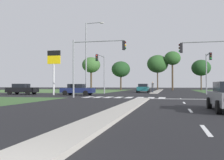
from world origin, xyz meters
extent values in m
plane|color=black|center=(0.00, 30.00, 0.00)|extent=(200.00, 200.00, 0.00)
cube|color=#476B38|center=(-25.50, 54.50, 0.00)|extent=(35.00, 35.00, 0.01)
cube|color=#ADA89E|center=(0.00, 11.00, 0.07)|extent=(1.20, 22.00, 0.14)
cube|color=gray|center=(0.00, 55.00, 0.07)|extent=(1.20, 36.00, 0.14)
cube|color=silver|center=(3.50, 5.63, 0.01)|extent=(0.14, 2.00, 0.01)
cube|color=silver|center=(3.50, 11.63, 0.01)|extent=(0.14, 2.00, 0.01)
cube|color=silver|center=(3.50, 17.63, 0.01)|extent=(0.14, 2.00, 0.01)
cube|color=silver|center=(3.50, 23.63, 0.01)|extent=(0.14, 2.00, 0.01)
cube|color=silver|center=(3.80, 23.00, 0.01)|extent=(6.40, 0.50, 0.01)
cube|color=silver|center=(-6.40, 24.80, 0.01)|extent=(0.70, 2.80, 0.01)
cube|color=silver|center=(-5.25, 24.80, 0.01)|extent=(0.70, 2.80, 0.01)
cube|color=silver|center=(-4.10, 24.80, 0.01)|extent=(0.70, 2.80, 0.01)
cube|color=silver|center=(-2.95, 24.80, 0.01)|extent=(0.70, 2.80, 0.01)
cube|color=silver|center=(-1.80, 24.80, 0.01)|extent=(0.70, 2.80, 0.01)
cube|color=silver|center=(-0.65, 24.80, 0.01)|extent=(0.70, 2.80, 0.01)
cube|color=silver|center=(0.50, 24.80, 0.01)|extent=(0.70, 2.80, 0.01)
cube|color=silver|center=(1.65, 24.80, 0.01)|extent=(0.70, 2.80, 0.01)
cube|color=#19565B|center=(-2.22, 43.65, 0.68)|extent=(1.85, 4.45, 0.72)
cube|color=black|center=(-2.22, 43.80, 1.30)|extent=(1.63, 2.05, 0.52)
cube|color=red|center=(-1.52, 45.90, 0.75)|extent=(0.20, 0.04, 0.14)
cube|color=red|center=(-2.92, 45.90, 0.75)|extent=(0.20, 0.04, 0.14)
cylinder|color=black|center=(-1.30, 42.23, 0.32)|extent=(0.22, 0.64, 0.64)
cylinder|color=black|center=(-3.14, 42.23, 0.32)|extent=(0.22, 0.64, 0.64)
cylinder|color=black|center=(-1.30, 45.08, 0.32)|extent=(0.22, 0.64, 0.64)
cylinder|color=black|center=(-3.14, 45.08, 0.32)|extent=(0.22, 0.64, 0.64)
cube|color=black|center=(-17.81, 29.92, 0.66)|extent=(4.31, 1.73, 0.68)
cube|color=black|center=(-17.96, 29.92, 1.26)|extent=(1.98, 1.52, 0.52)
cube|color=red|center=(-19.98, 30.57, 0.73)|extent=(0.04, 0.20, 0.14)
cube|color=red|center=(-19.98, 29.26, 0.73)|extent=(0.04, 0.20, 0.14)
cylinder|color=black|center=(-16.43, 30.78, 0.32)|extent=(0.64, 0.22, 0.64)
cylinder|color=black|center=(-16.43, 29.05, 0.32)|extent=(0.64, 0.22, 0.64)
cylinder|color=black|center=(-19.19, 30.78, 0.32)|extent=(0.64, 0.22, 0.64)
cylinder|color=black|center=(-19.19, 29.05, 0.32)|extent=(0.64, 0.22, 0.64)
cube|color=#161E47|center=(-9.40, 29.52, 0.64)|extent=(4.36, 1.80, 0.64)
cube|color=black|center=(-9.55, 29.52, 1.22)|extent=(2.01, 1.59, 0.52)
cube|color=red|center=(-11.60, 30.21, 0.70)|extent=(0.04, 0.20, 0.14)
cube|color=red|center=(-11.60, 28.84, 0.70)|extent=(0.04, 0.20, 0.14)
cylinder|color=black|center=(-8.00, 30.42, 0.32)|extent=(0.64, 0.22, 0.64)
cylinder|color=black|center=(-8.00, 28.62, 0.32)|extent=(0.64, 0.22, 0.64)
cylinder|color=black|center=(-10.79, 30.42, 0.32)|extent=(0.64, 0.22, 0.64)
cylinder|color=black|center=(-10.79, 28.62, 0.32)|extent=(0.64, 0.22, 0.64)
cylinder|color=black|center=(4.65, 13.10, 0.32)|extent=(0.22, 0.64, 0.64)
cylinder|color=black|center=(4.65, 10.21, 0.32)|extent=(0.22, 0.64, 0.64)
cylinder|color=gray|center=(-7.60, 23.40, 3.09)|extent=(0.18, 0.18, 6.19)
cylinder|color=gray|center=(-4.87, 23.40, 5.94)|extent=(5.45, 0.12, 0.12)
cube|color=black|center=(-2.15, 23.40, 5.41)|extent=(0.26, 0.32, 0.95)
sphere|color=#360503|center=(-1.99, 23.40, 5.71)|extent=(0.20, 0.20, 0.20)
sphere|color=orange|center=(-1.99, 23.40, 5.41)|extent=(0.20, 0.20, 0.20)
sphere|color=black|center=(-1.99, 23.40, 5.11)|extent=(0.20, 0.20, 0.20)
cylinder|color=gray|center=(5.58, 23.40, 5.49)|extent=(4.05, 0.12, 0.12)
cube|color=black|center=(3.55, 23.40, 4.96)|extent=(0.26, 0.32, 0.95)
sphere|color=#360503|center=(3.39, 23.40, 5.26)|extent=(0.20, 0.20, 0.20)
sphere|color=#3A2405|center=(3.39, 23.40, 4.96)|extent=(0.20, 0.20, 0.20)
sphere|color=green|center=(3.39, 23.40, 4.66)|extent=(0.20, 0.20, 0.20)
cylinder|color=gray|center=(-7.60, 36.60, 2.99)|extent=(0.18, 0.18, 5.98)
cylinder|color=gray|center=(-7.60, 34.47, 5.73)|extent=(0.12, 4.26, 0.12)
cube|color=black|center=(-7.60, 32.34, 5.20)|extent=(0.32, 0.26, 0.95)
sphere|color=red|center=(-7.60, 32.18, 5.50)|extent=(0.20, 0.20, 0.20)
sphere|color=#3A2405|center=(-7.60, 32.18, 5.20)|extent=(0.20, 0.20, 0.20)
sphere|color=black|center=(-7.60, 32.18, 4.90)|extent=(0.20, 0.20, 0.20)
cylinder|color=gray|center=(7.60, 36.60, 2.92)|extent=(0.18, 0.18, 5.84)
cylinder|color=gray|center=(7.60, 34.61, 5.59)|extent=(0.12, 3.98, 0.12)
cube|color=black|center=(7.60, 32.62, 5.06)|extent=(0.32, 0.26, 0.95)
sphere|color=#360503|center=(7.60, 32.46, 5.36)|extent=(0.20, 0.20, 0.20)
sphere|color=#3A2405|center=(7.60, 32.46, 5.06)|extent=(0.20, 0.20, 0.20)
sphere|color=green|center=(7.60, 32.46, 4.76)|extent=(0.20, 0.20, 0.20)
cylinder|color=gray|center=(-8.94, 31.62, 5.02)|extent=(0.20, 0.20, 10.03)
cylinder|color=gray|center=(-7.76, 31.45, 9.93)|extent=(2.37, 0.43, 0.10)
ellipsoid|color=#B2B2A8|center=(-6.59, 31.29, 9.83)|extent=(0.56, 0.28, 0.20)
cylinder|color=#232833|center=(-0.27, 39.47, 0.51)|extent=(0.16, 0.16, 0.74)
cylinder|color=#4C4C4C|center=(-0.27, 39.47, 1.26)|extent=(0.34, 0.34, 0.77)
sphere|color=tan|center=(-0.27, 39.47, 1.76)|extent=(0.22, 0.22, 0.22)
cylinder|color=silver|center=(-12.75, 29.39, 2.09)|extent=(0.24, 0.24, 4.18)
cube|color=gold|center=(-12.75, 29.39, 4.73)|extent=(1.80, 0.24, 1.10)
cube|color=black|center=(-12.75, 29.39, 5.63)|extent=(1.80, 0.24, 0.70)
cylinder|color=#423323|center=(-18.40, 64.13, 2.72)|extent=(0.47, 0.47, 5.44)
ellipsoid|color=#38602D|center=(-18.40, 64.13, 6.80)|extent=(4.94, 4.94, 4.20)
cylinder|color=#423323|center=(-9.60, 60.97, 2.02)|extent=(0.36, 0.36, 4.04)
ellipsoid|color=#1E421E|center=(-9.60, 60.97, 5.32)|extent=(4.66, 4.66, 3.96)
cylinder|color=#423323|center=(-0.59, 63.41, 2.61)|extent=(0.30, 0.30, 5.23)
ellipsoid|color=#285123|center=(-0.59, 63.41, 6.68)|extent=(5.28, 5.28, 4.49)
cylinder|color=#423323|center=(3.08, 62.46, 3.43)|extent=(0.42, 0.42, 6.87)
ellipsoid|color=#285123|center=(3.08, 62.46, 7.96)|extent=(3.98, 3.98, 3.38)
cylinder|color=#423323|center=(10.16, 65.77, 2.19)|extent=(0.30, 0.30, 4.39)
ellipsoid|color=#1E421E|center=(10.16, 65.77, 5.70)|extent=(4.76, 4.76, 4.05)
camera|label=1|loc=(2.47, -2.45, 1.35)|focal=41.19mm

